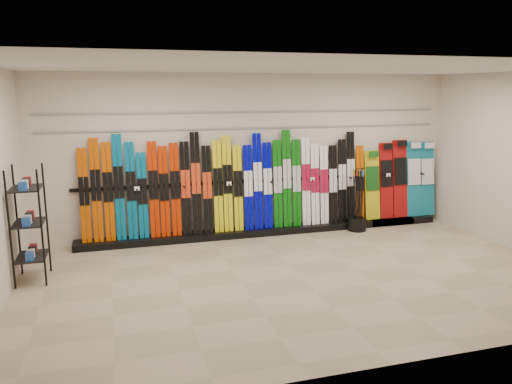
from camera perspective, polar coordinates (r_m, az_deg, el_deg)
name	(u,v)px	position (r m, az deg, el deg)	size (l,w,h in m)	color
floor	(300,277)	(7.47, 5.11, -9.63)	(8.00, 8.00, 0.00)	tan
back_wall	(253,155)	(9.41, -0.29, 4.30)	(8.00, 8.00, 0.00)	beige
ceiling	(305,67)	(6.97, 5.57, 14.03)	(8.00, 8.00, 0.00)	silver
ski_rack_base	(268,230)	(9.56, 1.38, -4.41)	(8.00, 0.40, 0.12)	black
skis	(231,186)	(9.20, -2.82, 0.67)	(5.38, 0.21, 1.84)	#C64900
snowboards	(401,180)	(10.66, 16.24, 1.29)	(1.60, 0.24, 1.58)	gold
accessory_rack	(29,224)	(7.78, -24.51, -3.39)	(0.40, 0.60, 1.66)	black
pole_bin	(357,224)	(9.95, 11.46, -3.62)	(0.36, 0.36, 0.25)	black
ski_poles	(358,200)	(9.85, 11.59, -0.87)	(0.31, 0.26, 1.18)	black
slatwall_rail_0	(254,128)	(9.34, -0.26, 7.33)	(7.60, 0.02, 0.03)	gray
slatwall_rail_1	(254,112)	(9.32, -0.26, 9.17)	(7.60, 0.02, 0.03)	gray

